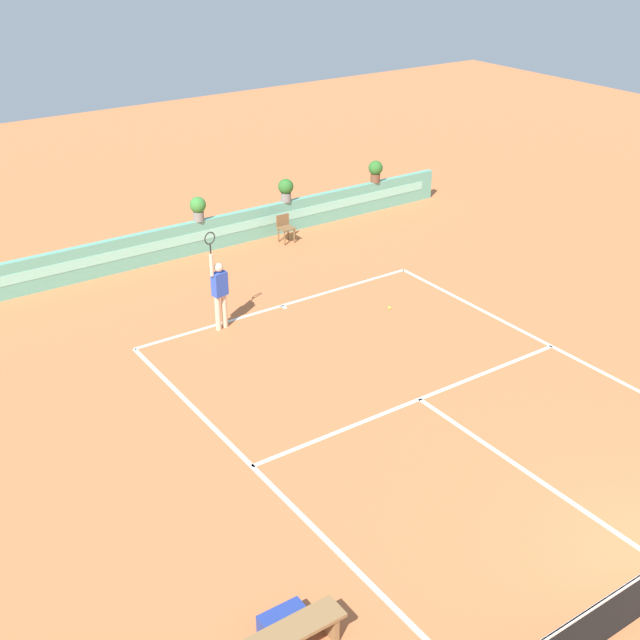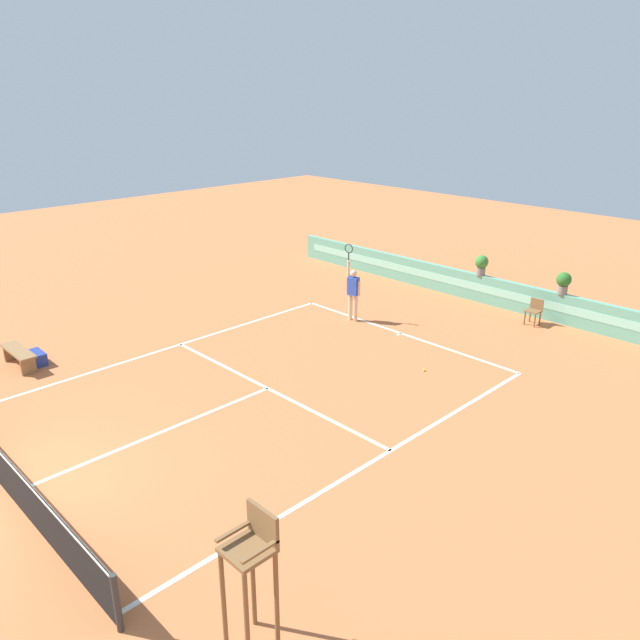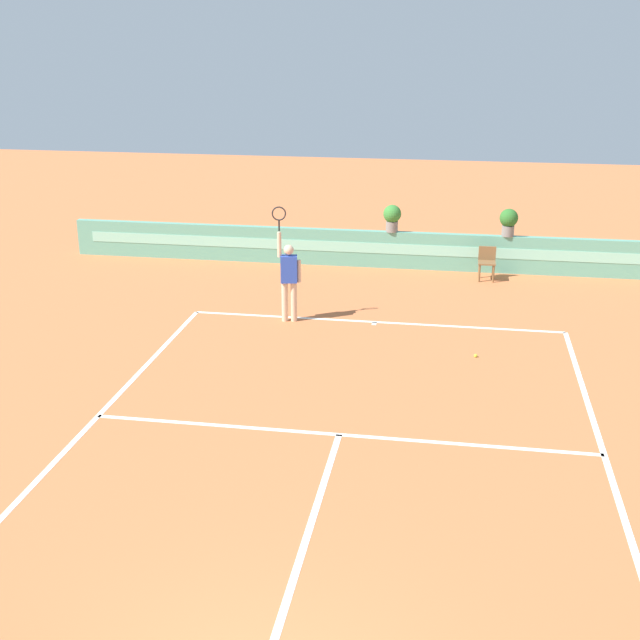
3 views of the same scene
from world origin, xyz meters
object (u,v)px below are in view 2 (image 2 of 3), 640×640
Objects in this scene: gear_bag at (37,358)px; potted_plant_centre at (481,264)px; potted_plant_right at (564,282)px; bench_courtside at (19,354)px; ball_kid_chair at (534,310)px; tennis_ball_near_baseline at (424,370)px; umpire_chair at (252,565)px; tennis_player at (353,290)px.

potted_plant_centre is (5.68, 13.64, 1.23)m from gear_bag.
gear_bag is 16.24m from potted_plant_right.
bench_courtside is at bearing -112.45° from potted_plant_centre.
ball_kid_chair is 1.17× the size of potted_plant_centre.
potted_plant_centre reaches higher than tennis_ball_near_baseline.
umpire_chair is 11.78m from gear_bag.
ball_kid_chair reaches higher than gear_bag.
potted_plant_right is at bearing 57.79° from bench_courtside.
potted_plant_centre is (-5.94, 15.13, 0.07)m from umpire_chair.
umpire_chair reaches higher than potted_plant_right.
tennis_ball_near_baseline is (-3.71, 8.88, -1.31)m from umpire_chair.
gear_bag is 0.97× the size of potted_plant_right.
ball_kid_chair is at bearing 103.33° from umpire_chair.
tennis_ball_near_baseline is at bearing -97.46° from potted_plant_right.
potted_plant_centre is at bearing 111.45° from umpire_chair.
ball_kid_chair is 15.31m from gear_bag.
potted_plant_right is at bearing 57.39° from gear_bag.
tennis_player is (3.83, 8.92, 0.87)m from gear_bag.
tennis_ball_near_baseline is (8.04, 7.82, -0.34)m from bench_courtside.
tennis_ball_near_baseline is (7.91, 7.40, -0.15)m from gear_bag.
tennis_player is 4.48m from tennis_ball_near_baseline.
bench_courtside is 2.21× the size of potted_plant_centre.
gear_bag is 0.27× the size of tennis_player.
umpire_chair is 1.34× the size of bench_courtside.
ball_kid_chair is at bearing 86.85° from tennis_ball_near_baseline.
potted_plant_right is at bearing 0.00° from potted_plant_centre.
ball_kid_chair reaches higher than tennis_ball_near_baseline.
tennis_ball_near_baseline is at bearing -20.38° from tennis_player.
potted_plant_centre is (-2.23, 6.24, 1.38)m from tennis_ball_near_baseline.
potted_plant_right reaches higher than tennis_ball_near_baseline.
potted_plant_right reaches higher than gear_bag.
potted_plant_right is (-2.90, 15.13, 0.07)m from umpire_chair.
potted_plant_right is 3.05m from potted_plant_centre.
potted_plant_centre is at bearing 109.65° from tennis_ball_near_baseline.
potted_plant_right reaches higher than ball_kid_chair.
bench_courtside is 23.53× the size of tennis_ball_near_baseline.
potted_plant_right is (8.73, 13.64, 1.23)m from gear_bag.
potted_plant_right is at bearing 54.91° from ball_kid_chair.
gear_bag is at bearing 172.74° from umpire_chair.
ball_kid_chair is at bearing -125.09° from potted_plant_right.
umpire_chair is 2.52× the size of ball_kid_chair.
tennis_player reaches higher than umpire_chair.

